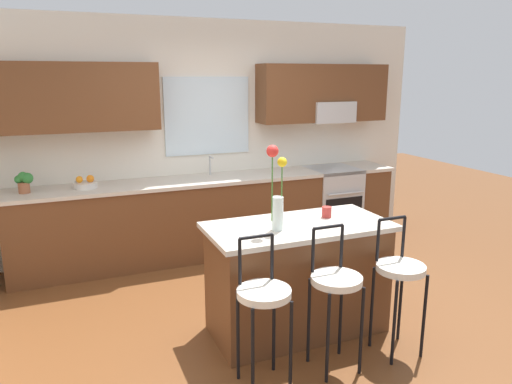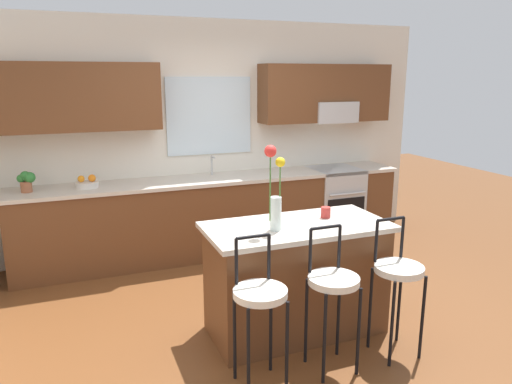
{
  "view_description": "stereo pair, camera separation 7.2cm",
  "coord_description": "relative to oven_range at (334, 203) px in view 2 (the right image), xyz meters",
  "views": [
    {
      "loc": [
        -1.65,
        -3.53,
        2.07
      ],
      "look_at": [
        0.03,
        0.55,
        1.0
      ],
      "focal_mm": 33.9,
      "sensor_mm": 36.0,
      "label": 1
    },
    {
      "loc": [
        -1.58,
        -3.56,
        2.07
      ],
      "look_at": [
        0.03,
        0.55,
        1.0
      ],
      "focal_mm": 33.9,
      "sensor_mm": 36.0,
      "label": 2
    }
  ],
  "objects": [
    {
      "name": "potted_plant_small",
      "position": [
        -3.55,
        0.02,
        0.58
      ],
      "size": [
        0.18,
        0.12,
        0.22
      ],
      "color": "#9E5B3D",
      "rests_on": "counter_run"
    },
    {
      "name": "bar_stool_middle",
      "position": [
        -1.49,
        -2.52,
        0.18
      ],
      "size": [
        0.36,
        0.36,
        1.04
      ],
      "color": "black",
      "rests_on": "ground"
    },
    {
      "name": "sink_faucet",
      "position": [
        -1.57,
        0.17,
        0.6
      ],
      "size": [
        0.02,
        0.13,
        0.23
      ],
      "color": "#B7BABC",
      "rests_on": "counter_run"
    },
    {
      "name": "ground_plane",
      "position": [
        -1.55,
        -1.68,
        -0.46
      ],
      "size": [
        14.0,
        14.0,
        0.0
      ],
      "primitive_type": "plane",
      "color": "brown"
    },
    {
      "name": "back_wall_assembly",
      "position": [
        -1.52,
        0.31,
        1.05
      ],
      "size": [
        5.6,
        0.5,
        2.7
      ],
      "color": "silver",
      "rests_on": "ground"
    },
    {
      "name": "mug_ceramic",
      "position": [
        -1.19,
        -1.87,
        0.51
      ],
      "size": [
        0.08,
        0.08,
        0.09
      ],
      "primitive_type": "cylinder",
      "color": "#A52D28",
      "rests_on": "kitchen_island"
    },
    {
      "name": "oven_range",
      "position": [
        0.0,
        0.0,
        0.0
      ],
      "size": [
        0.6,
        0.64,
        0.92
      ],
      "color": "#B7BABC",
      "rests_on": "ground"
    },
    {
      "name": "kitchen_island",
      "position": [
        -1.49,
        -1.95,
        0.0
      ],
      "size": [
        1.47,
        0.73,
        0.92
      ],
      "color": "brown",
      "rests_on": "ground"
    },
    {
      "name": "fruit_bowl_oranges",
      "position": [
        -2.98,
        0.02,
        0.5
      ],
      "size": [
        0.24,
        0.24,
        0.13
      ],
      "color": "silver",
      "rests_on": "counter_run"
    },
    {
      "name": "flower_vase",
      "position": [
        -1.72,
        -2.02,
        0.75
      ],
      "size": [
        0.17,
        0.09,
        0.66
      ],
      "color": "silver",
      "rests_on": "kitchen_island"
    },
    {
      "name": "bar_stool_far",
      "position": [
        -0.94,
        -2.52,
        0.18
      ],
      "size": [
        0.36,
        0.36,
        1.04
      ],
      "color": "black",
      "rests_on": "ground"
    },
    {
      "name": "counter_run",
      "position": [
        -1.55,
        0.02,
        0.01
      ],
      "size": [
        4.56,
        0.64,
        0.92
      ],
      "color": "brown",
      "rests_on": "ground"
    },
    {
      "name": "bar_stool_near",
      "position": [
        -2.04,
        -2.52,
        0.18
      ],
      "size": [
        0.36,
        0.36,
        1.04
      ],
      "color": "black",
      "rests_on": "ground"
    }
  ]
}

